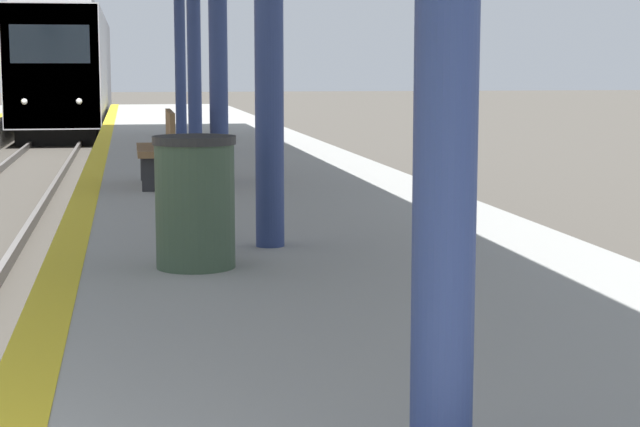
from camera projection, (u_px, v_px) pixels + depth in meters
train at (69, 70)px, 40.22m from camera, size 2.78×20.01×4.42m
trash_bin at (195, 202)px, 7.76m from camera, size 0.61×0.61×0.96m
bench at (160, 146)px, 13.16m from camera, size 0.44×1.54×0.92m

